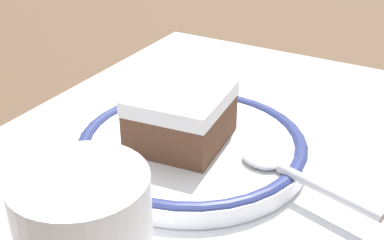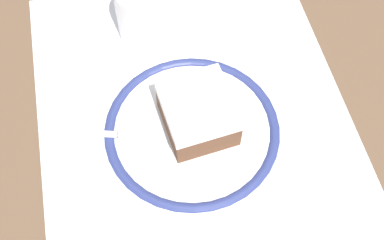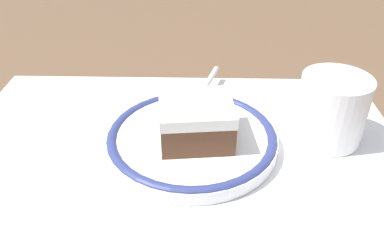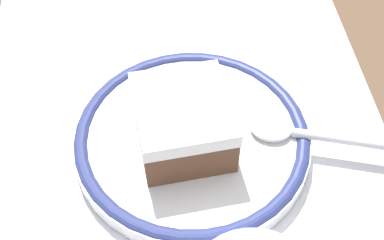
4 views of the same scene
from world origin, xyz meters
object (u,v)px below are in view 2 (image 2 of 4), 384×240
Objects in this scene: cake_slice at (201,113)px; spoon at (110,134)px; cup at (149,13)px; plate at (192,131)px.

cake_slice is 0.73× the size of spoon.
cup is at bearing -25.02° from spoon.
spoon is 1.51× the size of cup.
spoon is at bearing 154.98° from cup.
cake_slice is (0.00, -0.01, 0.03)m from plate.
cake_slice reaches higher than spoon.
cup is (0.16, 0.02, 0.03)m from plate.
cake_slice reaches higher than plate.
cup is (0.16, 0.03, -0.00)m from cake_slice.
cup reaches higher than cake_slice.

